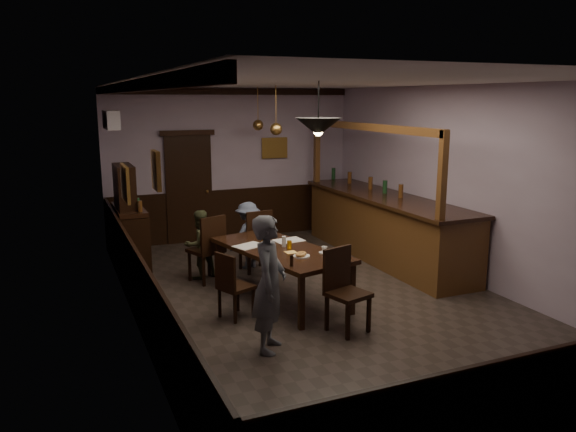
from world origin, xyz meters
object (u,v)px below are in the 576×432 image
chair_near (343,286)px  pendant_iron (318,127)px  sideboard (129,226)px  pendant_brass_mid (276,129)px  dining_table (280,252)px  pendant_brass_far (258,125)px  coffee_cup (324,249)px  chair_side (232,283)px  person_seated_right (248,235)px  chair_far_left (209,246)px  soda_can (289,245)px  bar_counter (385,225)px  person_standing (269,284)px  person_seated_left (200,244)px  chair_far_right (257,238)px

chair_near → pendant_iron: (-0.12, 0.50, 1.89)m
sideboard → pendant_brass_mid: (2.31, -0.88, 1.61)m
dining_table → sideboard: sideboard is taller
pendant_brass_far → coffee_cup: bearing=-95.4°
pendant_brass_mid → pendant_brass_far: (0.20, 1.41, 0.00)m
chair_side → pendant_brass_far: bearing=-47.8°
person_seated_right → chair_side: bearing=43.1°
chair_far_left → pendant_brass_mid: 2.21m
chair_far_left → pendant_brass_far: (1.51, 1.90, 1.72)m
dining_table → person_seated_right: (0.07, 1.61, -0.12)m
person_seated_right → pendant_brass_far: bearing=-139.2°
soda_can → bar_counter: (2.39, 1.32, -0.21)m
pendant_iron → sideboard: bearing=120.4°
person_standing → dining_table: bearing=5.5°
person_standing → person_seated_right: 3.18m
soda_can → bar_counter: bearing=28.9°
dining_table → person_seated_left: person_seated_left is taller
person_seated_right → bar_counter: bearing=148.0°
soda_can → sideboard: size_ratio=0.07×
person_seated_right → soda_can: person_seated_right is taller
chair_side → sideboard: 3.05m
person_seated_left → sideboard: (-0.93, 1.09, 0.15)m
chair_near → chair_side: size_ratio=1.16×
coffee_cup → pendant_brass_far: pendant_brass_far is taller
chair_far_right → pendant_brass_mid: size_ratio=1.28×
chair_far_left → person_standing: bearing=68.6°
chair_far_right → soda_can: 1.46m
coffee_cup → pendant_brass_far: (0.33, 3.48, 1.50)m
dining_table → chair_side: 0.97m
person_seated_left → chair_far_right: bearing=157.2°
chair_far_right → soda_can: size_ratio=8.64×
person_seated_left → dining_table: bearing=101.2°
chair_far_right → person_seated_right: (-0.05, 0.28, -0.01)m
soda_can → pendant_iron: 1.77m
chair_side → pendant_brass_mid: pendant_brass_mid is taller
person_seated_left → soda_can: bearing=102.0°
dining_table → chair_side: size_ratio=2.70×
pendant_brass_far → chair_far_right: bearing=-111.3°
dining_table → coffee_cup: 0.66m
sideboard → pendant_brass_far: 3.03m
sideboard → chair_far_left: bearing=-53.6°
sideboard → person_seated_right: bearing=-26.0°
chair_near → pendant_brass_mid: (0.28, 2.89, 1.74)m
chair_far_left → pendant_iron: pendant_iron is taller
bar_counter → soda_can: bearing=-151.1°
chair_near → pendant_iron: bearing=86.8°
chair_far_right → pendant_brass_far: size_ratio=1.28×
chair_far_left → soda_can: (0.81, -1.23, 0.23)m
dining_table → pendant_brass_mid: size_ratio=2.93×
dining_table → pendant_brass_mid: bearing=70.0°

